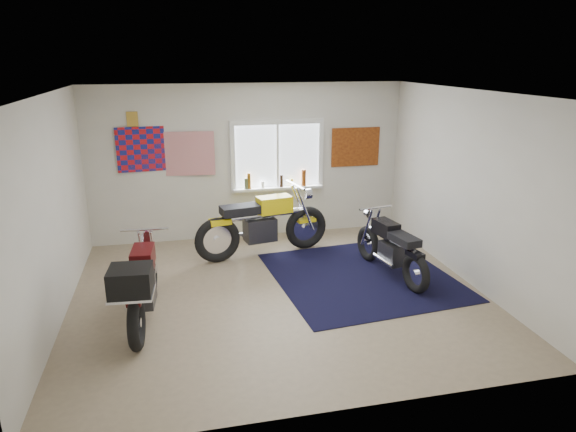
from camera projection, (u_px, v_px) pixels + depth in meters
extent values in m
plane|color=#9E896B|center=(278.00, 294.00, 7.05)|extent=(5.50, 5.50, 0.00)
plane|color=white|center=(277.00, 93.00, 6.25)|extent=(5.50, 5.50, 0.00)
plane|color=silver|center=(249.00, 162.00, 8.98)|extent=(5.50, 0.00, 5.50)
plane|color=silver|center=(338.00, 277.00, 4.32)|extent=(5.50, 0.00, 5.50)
plane|color=silver|center=(51.00, 213.00, 6.07)|extent=(0.00, 5.00, 5.00)
plane|color=silver|center=(469.00, 188.00, 7.22)|extent=(0.00, 5.00, 5.00)
cube|color=black|center=(362.00, 276.00, 7.61)|extent=(2.73, 2.82, 0.01)
cube|color=white|center=(277.00, 156.00, 9.04)|extent=(1.50, 0.02, 1.10)
cube|color=white|center=(277.00, 122.00, 8.85)|extent=(1.66, 0.06, 0.08)
cube|color=white|center=(278.00, 188.00, 9.20)|extent=(1.66, 0.06, 0.08)
cube|color=white|center=(233.00, 158.00, 8.86)|extent=(0.08, 0.06, 1.10)
cube|color=white|center=(321.00, 154.00, 9.19)|extent=(0.08, 0.06, 1.10)
cube|color=white|center=(277.00, 156.00, 9.02)|extent=(0.04, 0.06, 1.10)
cube|color=white|center=(278.00, 188.00, 9.14)|extent=(1.60, 0.16, 0.04)
cylinder|color=brown|center=(249.00, 181.00, 8.97)|extent=(0.07, 0.07, 0.28)
cylinder|color=white|center=(263.00, 185.00, 9.04)|extent=(0.06, 0.06, 0.12)
cylinder|color=black|center=(281.00, 181.00, 9.10)|extent=(0.06, 0.06, 0.22)
cylinder|color=gold|center=(292.00, 183.00, 9.15)|extent=(0.05, 0.05, 0.14)
cylinder|color=brown|center=(304.00, 178.00, 9.17)|extent=(0.09, 0.09, 0.30)
cylinder|color=#495232|center=(246.00, 184.00, 8.97)|extent=(0.07, 0.07, 0.19)
plane|color=red|center=(148.00, 149.00, 8.51)|extent=(1.00, 0.07, 1.00)
plane|color=red|center=(188.00, 154.00, 8.66)|extent=(0.90, 0.09, 0.90)
cube|color=#B68D34|center=(132.00, 119.00, 8.32)|extent=(0.18, 0.02, 0.24)
cube|color=#A54C14|center=(355.00, 147.00, 9.31)|extent=(0.90, 0.03, 0.70)
torus|color=black|center=(306.00, 228.00, 8.65)|extent=(0.75, 0.28, 0.74)
torus|color=black|center=(217.00, 240.00, 8.06)|extent=(0.75, 0.28, 0.74)
cylinder|color=white|center=(306.00, 228.00, 8.65)|extent=(0.14, 0.13, 0.12)
cylinder|color=white|center=(217.00, 240.00, 8.06)|extent=(0.14, 0.13, 0.12)
cylinder|color=white|center=(263.00, 215.00, 8.26)|extent=(1.38, 0.36, 0.10)
cube|color=#2E2E31|center=(260.00, 230.00, 8.31)|extent=(0.55, 0.40, 0.37)
cylinder|color=white|center=(256.00, 233.00, 8.49)|extent=(0.61, 0.19, 0.08)
cube|color=yellow|center=(274.00, 204.00, 8.29)|extent=(0.60, 0.39, 0.26)
cube|color=black|center=(240.00, 210.00, 8.07)|extent=(0.65, 0.42, 0.13)
cube|color=yellow|center=(220.00, 222.00, 7.99)|extent=(0.36, 0.24, 0.09)
cube|color=yellow|center=(306.00, 220.00, 8.61)|extent=(0.33, 0.21, 0.06)
cylinder|color=white|center=(295.00, 185.00, 8.34)|extent=(0.17, 0.68, 0.04)
cylinder|color=white|center=(307.00, 194.00, 8.48)|extent=(0.14, 0.19, 0.18)
torus|color=black|center=(368.00, 244.00, 8.15)|extent=(0.21, 0.58, 0.57)
torus|color=black|center=(416.00, 273.00, 7.04)|extent=(0.21, 0.58, 0.57)
cylinder|color=white|center=(368.00, 244.00, 8.15)|extent=(0.11, 0.11, 0.10)
cylinder|color=white|center=(416.00, 273.00, 7.04)|extent=(0.11, 0.11, 0.10)
cylinder|color=white|center=(391.00, 240.00, 7.51)|extent=(0.27, 1.13, 0.08)
cube|color=#2E2E31|center=(392.00, 253.00, 7.53)|extent=(0.32, 0.44, 0.31)
cylinder|color=white|center=(383.00, 260.00, 7.50)|extent=(0.15, 0.50, 0.06)
cube|color=black|center=(386.00, 228.00, 7.61)|extent=(0.31, 0.48, 0.22)
cube|color=black|center=(404.00, 239.00, 7.20)|extent=(0.33, 0.53, 0.11)
cube|color=black|center=(415.00, 254.00, 7.00)|extent=(0.19, 0.29, 0.07)
cube|color=black|center=(368.00, 237.00, 8.12)|extent=(0.17, 0.27, 0.05)
cylinder|color=white|center=(375.00, 208.00, 7.81)|extent=(0.56, 0.13, 0.03)
cylinder|color=white|center=(369.00, 213.00, 8.02)|extent=(0.16, 0.11, 0.14)
torus|color=black|center=(150.00, 273.00, 6.95)|extent=(0.18, 0.64, 0.64)
torus|color=black|center=(137.00, 323.00, 5.66)|extent=(0.18, 0.64, 0.64)
cylinder|color=white|center=(150.00, 273.00, 6.95)|extent=(0.11, 0.12, 0.11)
cylinder|color=white|center=(137.00, 323.00, 5.66)|extent=(0.11, 0.12, 0.11)
cylinder|color=white|center=(142.00, 273.00, 6.22)|extent=(0.18, 1.24, 0.09)
cube|color=#2E2E31|center=(143.00, 291.00, 6.23)|extent=(0.31, 0.46, 0.33)
cylinder|color=white|center=(131.00, 299.00, 6.24)|extent=(0.11, 0.54, 0.07)
cube|color=#430A0B|center=(143.00, 258.00, 6.34)|extent=(0.29, 0.51, 0.23)
cube|color=black|center=(137.00, 276.00, 5.86)|extent=(0.32, 0.56, 0.12)
cube|color=#430A0B|center=(135.00, 298.00, 5.62)|extent=(0.18, 0.31, 0.08)
cube|color=#430A0B|center=(150.00, 265.00, 6.92)|extent=(0.16, 0.28, 0.05)
cylinder|color=white|center=(145.00, 229.00, 6.58)|extent=(0.61, 0.08, 0.04)
cylinder|color=white|center=(147.00, 236.00, 6.81)|extent=(0.16, 0.11, 0.16)
cube|color=black|center=(131.00, 281.00, 5.40)|extent=(0.47, 0.44, 0.29)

